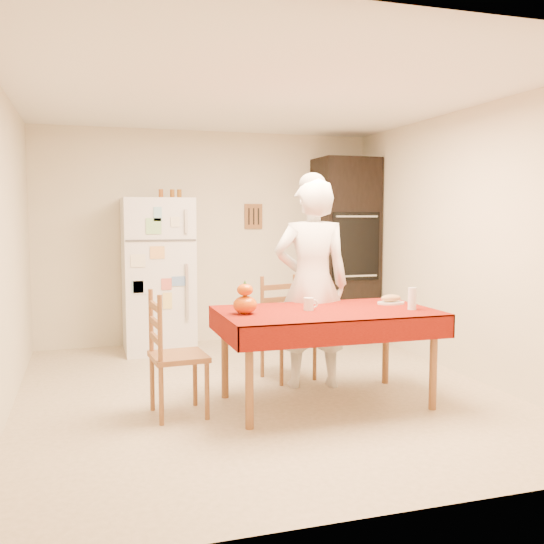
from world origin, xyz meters
name	(u,v)px	position (x,y,z in m)	size (l,w,h in m)	color
floor	(261,392)	(0.00, 0.00, 0.00)	(4.50, 4.50, 0.00)	tan
room_shell	(261,202)	(0.00, 0.00, 1.62)	(4.02, 4.52, 2.51)	beige
refrigerator	(158,275)	(-0.65, 1.88, 0.85)	(0.75, 0.74, 1.70)	white
oven_cabinet	(345,249)	(1.63, 1.93, 1.10)	(0.70, 0.62, 2.20)	black
dining_table	(326,318)	(0.41, -0.46, 0.69)	(1.70, 1.00, 0.76)	brown
chair_far	(285,323)	(0.34, 0.40, 0.51)	(0.50, 0.49, 0.95)	brown
chair_left	(170,350)	(-0.83, -0.40, 0.51)	(0.43, 0.45, 0.95)	brown
seated_woman	(312,284)	(0.48, 0.05, 0.91)	(0.66, 0.44, 1.82)	white
coffee_mug	(309,304)	(0.27, -0.44, 0.81)	(0.08, 0.08, 0.10)	white
pumpkin_lower	(245,305)	(-0.26, -0.46, 0.83)	(0.19, 0.19, 0.14)	#D85B05
pumpkin_upper	(245,290)	(-0.26, -0.46, 0.95)	(0.12, 0.12, 0.09)	#DD5505
wine_glass	(412,299)	(1.07, -0.64, 0.85)	(0.07, 0.07, 0.18)	white
bread_plate	(391,303)	(1.05, -0.32, 0.77)	(0.24, 0.24, 0.02)	white
bread_loaf	(391,298)	(1.05, -0.32, 0.81)	(0.18, 0.10, 0.06)	#997B4B
spice_jar_left	(161,194)	(-0.60, 1.93, 1.75)	(0.05, 0.05, 0.10)	#994F1B
spice_jar_mid	(172,194)	(-0.47, 1.93, 1.75)	(0.05, 0.05, 0.10)	#8E5419
spice_jar_right	(179,194)	(-0.39, 1.93, 1.75)	(0.05, 0.05, 0.10)	#8F581A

